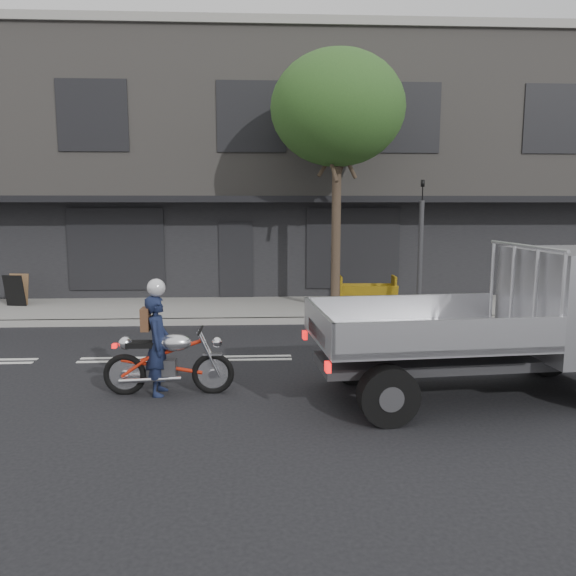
{
  "coord_description": "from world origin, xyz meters",
  "views": [
    {
      "loc": [
        0.21,
        -10.39,
        2.9
      ],
      "look_at": [
        0.76,
        0.5,
        1.27
      ],
      "focal_mm": 35.0,
      "sensor_mm": 36.0,
      "label": 1
    }
  ],
  "objects_px": {
    "construction_barrier": "(369,292)",
    "sandwich_board": "(14,291)",
    "traffic_light_pole": "(420,255)",
    "flatbed_ute": "(554,309)",
    "street_tree": "(338,109)",
    "motorcycle": "(169,360)",
    "rider": "(158,345)"
  },
  "relations": [
    {
      "from": "construction_barrier",
      "to": "sandwich_board",
      "type": "distance_m",
      "value": 9.6
    },
    {
      "from": "traffic_light_pole",
      "to": "flatbed_ute",
      "type": "bearing_deg",
      "value": -85.19
    },
    {
      "from": "traffic_light_pole",
      "to": "sandwich_board",
      "type": "xyz_separation_m",
      "value": [
        -10.66,
        1.67,
        -1.07
      ]
    },
    {
      "from": "traffic_light_pole",
      "to": "construction_barrier",
      "type": "distance_m",
      "value": 1.78
    },
    {
      "from": "street_tree",
      "to": "sandwich_board",
      "type": "relative_size",
      "value": 7.8
    },
    {
      "from": "construction_barrier",
      "to": "street_tree",
      "type": "bearing_deg",
      "value": -175.36
    },
    {
      "from": "flatbed_ute",
      "to": "traffic_light_pole",
      "type": "bearing_deg",
      "value": 89.9
    },
    {
      "from": "motorcycle",
      "to": "sandwich_board",
      "type": "height_order",
      "value": "same"
    },
    {
      "from": "motorcycle",
      "to": "construction_barrier",
      "type": "xyz_separation_m",
      "value": [
        4.31,
        6.23,
        0.06
      ]
    },
    {
      "from": "street_tree",
      "to": "rider",
      "type": "height_order",
      "value": "street_tree"
    },
    {
      "from": "rider",
      "to": "construction_barrier",
      "type": "height_order",
      "value": "rider"
    },
    {
      "from": "traffic_light_pole",
      "to": "construction_barrier",
      "type": "height_order",
      "value": "traffic_light_pole"
    },
    {
      "from": "flatbed_ute",
      "to": "construction_barrier",
      "type": "height_order",
      "value": "flatbed_ute"
    },
    {
      "from": "sandwich_board",
      "to": "rider",
      "type": "bearing_deg",
      "value": -45.2
    },
    {
      "from": "traffic_light_pole",
      "to": "flatbed_ute",
      "type": "relative_size",
      "value": 0.68
    },
    {
      "from": "flatbed_ute",
      "to": "rider",
      "type": "bearing_deg",
      "value": 172.55
    },
    {
      "from": "flatbed_ute",
      "to": "construction_barrier",
      "type": "distance_m",
      "value": 6.72
    },
    {
      "from": "motorcycle",
      "to": "flatbed_ute",
      "type": "relative_size",
      "value": 0.39
    },
    {
      "from": "motorcycle",
      "to": "flatbed_ute",
      "type": "height_order",
      "value": "flatbed_ute"
    },
    {
      "from": "motorcycle",
      "to": "rider",
      "type": "height_order",
      "value": "rider"
    },
    {
      "from": "street_tree",
      "to": "construction_barrier",
      "type": "distance_m",
      "value": 4.78
    },
    {
      "from": "motorcycle",
      "to": "rider",
      "type": "bearing_deg",
      "value": -179.6
    },
    {
      "from": "construction_barrier",
      "to": "sandwich_board",
      "type": "relative_size",
      "value": 1.81
    },
    {
      "from": "rider",
      "to": "construction_barrier",
      "type": "distance_m",
      "value": 7.66
    },
    {
      "from": "rider",
      "to": "construction_barrier",
      "type": "relative_size",
      "value": 0.98
    },
    {
      "from": "street_tree",
      "to": "flatbed_ute",
      "type": "bearing_deg",
      "value": -68.98
    },
    {
      "from": "motorcycle",
      "to": "flatbed_ute",
      "type": "distance_m",
      "value": 5.93
    },
    {
      "from": "traffic_light_pole",
      "to": "motorcycle",
      "type": "xyz_separation_m",
      "value": [
        -5.4,
        -5.31,
        -1.12
      ]
    },
    {
      "from": "traffic_light_pole",
      "to": "motorcycle",
      "type": "distance_m",
      "value": 7.65
    },
    {
      "from": "flatbed_ute",
      "to": "street_tree",
      "type": "bearing_deg",
      "value": 106.11
    },
    {
      "from": "rider",
      "to": "motorcycle",
      "type": "bearing_deg",
      "value": -89.6
    },
    {
      "from": "street_tree",
      "to": "sandwich_board",
      "type": "distance_m",
      "value": 9.89
    }
  ]
}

